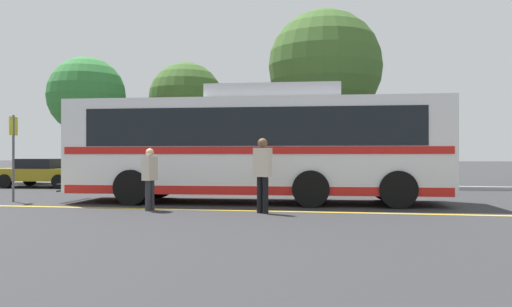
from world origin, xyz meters
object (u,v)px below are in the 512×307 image
Objects in this scene: bus_stop_sign at (13,147)px; tree_0 at (325,67)px; parked_car_1 at (180,171)px; pedestrian_1 at (263,170)px; tree_2 at (87,96)px; transit_bus at (257,144)px; parked_car_0 at (43,172)px; tree_1 at (186,100)px; pedestrian_2 at (150,175)px.

bus_stop_sign is 13.45m from tree_0.
parked_car_1 is 2.21× the size of pedestrian_1.
parked_car_1 is 7.72m from tree_2.
parked_car_0 is at bearing 59.78° from transit_bus.
bus_stop_sign is (3.20, -6.42, 0.99)m from parked_car_0.
tree_2 reaches higher than parked_car_1.
bus_stop_sign is at bearing 150.96° from parked_car_1.
parked_car_0 is 1.53× the size of bus_stop_sign.
tree_2 is at bearing 178.59° from tree_0.
tree_0 is at bearing -22.78° from tree_1.
pedestrian_1 reaches higher than parked_car_0.
tree_0 reaches higher than tree_2.
pedestrian_2 is at bearing -110.42° from tree_0.
tree_0 reaches higher than bus_stop_sign.
bus_stop_sign is at bearing -134.15° from tree_0.
bus_stop_sign is at bearing -96.29° from tree_1.
bus_stop_sign reaches higher than pedestrian_2.
tree_0 is at bearing 169.53° from pedestrian_2.
tree_1 is at bearing 24.30° from transit_bus.
tree_0 is (4.02, 10.79, 4.53)m from pedestrian_2.
parked_car_1 is 8.07m from pedestrian_2.
bus_stop_sign is at bearing 24.13° from parked_car_0.
tree_1 is at bearing 13.03° from parked_car_1.
parked_car_0 is 2.20× the size of pedestrian_1.
parked_car_1 is at bearing 86.67° from parked_car_0.
tree_1 is (1.37, 12.46, 2.78)m from bus_stop_sign.
pedestrian_2 is (-2.92, 0.09, -0.16)m from pedestrian_1.
transit_bus is 7.17× the size of pedestrian_2.
transit_bus is 2.81× the size of parked_car_1.
parked_car_0 is 8.46m from tree_1.
bus_stop_sign is 0.41× the size of tree_2.
tree_2 reaches higher than bus_stop_sign.
tree_1 is at bearing 157.22° from tree_0.
parked_car_0 is at bearing -124.28° from pedestrian_2.
pedestrian_2 is at bearing -54.75° from tree_2.
transit_bus is 3.56m from pedestrian_2.
tree_1 is 1.02× the size of tree_2.
tree_0 reaches higher than parked_car_1.
pedestrian_1 reaches higher than pedestrian_2.
parked_car_0 is 13.71m from pedestrian_1.
pedestrian_2 reaches higher than parked_car_0.
bus_stop_sign is 0.41× the size of tree_1.
bus_stop_sign is 10.34m from tree_2.
tree_0 is (8.99, 9.26, 3.77)m from bus_stop_sign.
bus_stop_sign is (-7.89, 1.63, 0.60)m from pedestrian_1.
transit_bus is 6.79m from parked_car_1.
parked_car_0 is 0.99× the size of parked_car_1.
tree_1 is (4.58, 6.03, 3.78)m from parked_car_0.
bus_stop_sign is at bearing 95.12° from transit_bus.
transit_bus is 4.32× the size of bus_stop_sign.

